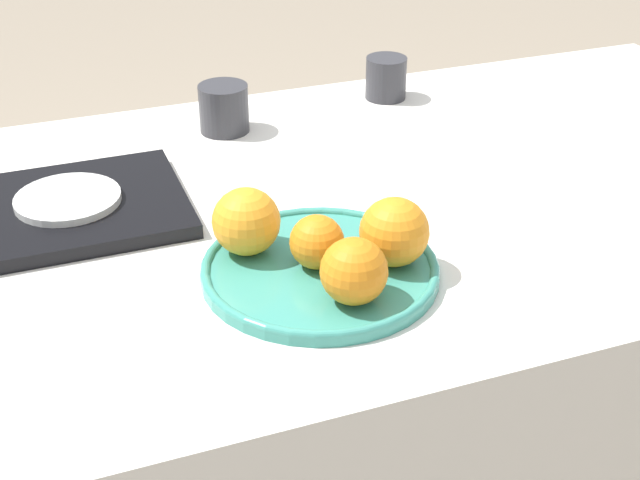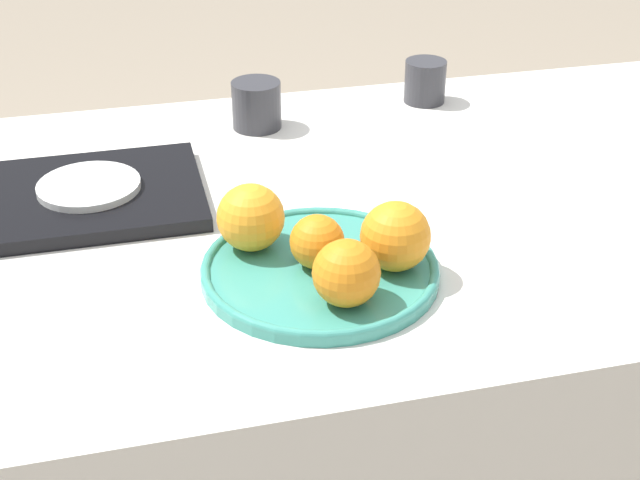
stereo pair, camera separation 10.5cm
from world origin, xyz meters
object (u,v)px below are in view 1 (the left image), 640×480
object	(u,v)px
orange_0	(317,242)
cup_2	(386,78)
cup_0	(224,108)
side_plate	(68,199)
orange_1	(394,232)
orange_2	(246,221)
orange_3	(354,271)
serving_tray	(69,209)
fruit_platter	(320,269)

from	to	relation	value
orange_0	cup_2	xyz separation A→B (m)	(0.31, 0.50, -0.01)
orange_0	cup_0	size ratio (longest dim) A/B	0.82
side_plate	cup_0	world-z (taller)	cup_0
cup_2	orange_1	bearing A→B (deg)	-113.26
orange_0	orange_2	distance (m)	0.09
side_plate	cup_0	bearing A→B (deg)	36.86
orange_2	orange_3	world-z (taller)	orange_2
serving_tray	cup_2	world-z (taller)	cup_2
fruit_platter	cup_0	world-z (taller)	cup_0
fruit_platter	cup_0	size ratio (longest dim) A/B	3.60
orange_1	orange_3	world-z (taller)	orange_1
orange_0	side_plate	distance (m)	0.37
serving_tray	fruit_platter	bearing A→B (deg)	-44.56
orange_3	serving_tray	bearing A→B (deg)	128.92
side_plate	orange_3	bearing A→B (deg)	-51.08
orange_1	orange_2	xyz separation A→B (m)	(-0.16, 0.09, -0.00)
orange_0	cup_0	distance (m)	0.46
orange_1	side_plate	xyz separation A→B (m)	(-0.35, 0.28, -0.03)
fruit_platter	orange_2	size ratio (longest dim) A/B	3.43
orange_2	orange_3	size ratio (longest dim) A/B	1.09
orange_2	orange_3	xyz separation A→B (m)	(0.08, -0.14, -0.00)
fruit_platter	side_plate	world-z (taller)	side_plate
orange_2	orange_3	distance (m)	0.17
orange_1	serving_tray	world-z (taller)	orange_1
orange_0	orange_1	distance (m)	0.09
side_plate	cup_2	size ratio (longest dim) A/B	1.93
cup_0	orange_0	bearing A→B (deg)	-91.35
orange_3	fruit_platter	bearing A→B (deg)	97.40
orange_1	orange_3	xyz separation A→B (m)	(-0.08, -0.06, -0.00)
orange_3	cup_0	size ratio (longest dim) A/B	0.96
fruit_platter	orange_3	size ratio (longest dim) A/B	3.73
side_plate	serving_tray	bearing A→B (deg)	90.00
orange_1	cup_0	world-z (taller)	orange_1
orange_0	orange_3	xyz separation A→B (m)	(0.01, -0.08, 0.01)
orange_0	orange_1	world-z (taller)	orange_1
orange_2	cup_2	xyz separation A→B (m)	(0.38, 0.44, -0.02)
orange_0	cup_2	distance (m)	0.59
orange_3	side_plate	world-z (taller)	orange_3
serving_tray	cup_0	world-z (taller)	cup_0
fruit_platter	orange_3	world-z (taller)	orange_3
side_plate	orange_0	bearing A→B (deg)	-44.47
orange_1	cup_0	size ratio (longest dim) A/B	1.05
serving_tray	cup_0	size ratio (longest dim) A/B	3.85
orange_3	cup_0	world-z (taller)	orange_3
fruit_platter	orange_3	distance (m)	0.09
orange_1	cup_0	xyz separation A→B (m)	(-0.08, 0.48, -0.02)
orange_3	cup_2	xyz separation A→B (m)	(0.30, 0.58, -0.01)
cup_0	cup_2	bearing A→B (deg)	7.78
orange_0	serving_tray	bearing A→B (deg)	135.53
orange_1	cup_2	world-z (taller)	orange_1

